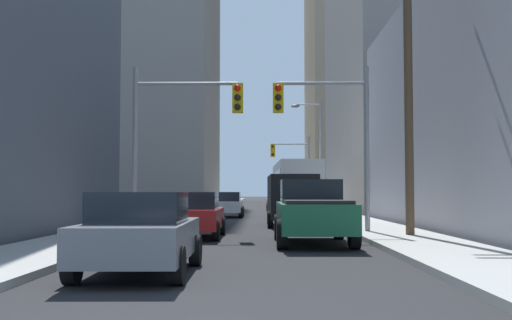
{
  "coord_description": "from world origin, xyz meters",
  "views": [
    {
      "loc": [
        0.45,
        -5.03,
        1.52
      ],
      "look_at": [
        0.0,
        32.77,
        3.47
      ],
      "focal_mm": 43.71,
      "sensor_mm": 36.0,
      "label": 1
    }
  ],
  "objects": [
    {
      "name": "sedan_white",
      "position": [
        -1.75,
        32.69,
        0.77
      ],
      "size": [
        1.95,
        4.21,
        1.52
      ],
      "color": "white",
      "rests_on": "ground"
    },
    {
      "name": "sidewalk_left",
      "position": [
        -4.9,
        50.0,
        0.07
      ],
      "size": [
        2.75,
        160.0,
        0.15
      ],
      "primitive_type": "cube",
      "color": "#9E9E99",
      "rests_on": "ground"
    },
    {
      "name": "sidewalk_right",
      "position": [
        4.9,
        50.0,
        0.07
      ],
      "size": [
        2.75,
        160.0,
        0.15
      ],
      "primitive_type": "cube",
      "color": "#9E9E99",
      "rests_on": "ground"
    },
    {
      "name": "sedan_red",
      "position": [
        -1.88,
        15.65,
        0.77
      ],
      "size": [
        1.95,
        4.21,
        1.52
      ],
      "color": "maroon",
      "rests_on": "ground"
    },
    {
      "name": "sedan_grey",
      "position": [
        -1.82,
        6.48,
        0.77
      ],
      "size": [
        1.95,
        4.23,
        1.52
      ],
      "color": "slate",
      "rests_on": "ground"
    },
    {
      "name": "building_right_mid_block",
      "position": [
        14.01,
        47.58,
        10.91
      ],
      "size": [
        14.09,
        24.74,
        21.82
      ],
      "primitive_type": "cube",
      "color": "gray",
      "rests_on": "ground"
    },
    {
      "name": "city_bus",
      "position": [
        2.54,
        35.82,
        1.93
      ],
      "size": [
        2.79,
        11.56,
        3.4
      ],
      "color": "silver",
      "rests_on": "ground"
    },
    {
      "name": "cargo_van_black",
      "position": [
        1.7,
        22.81,
        1.29
      ],
      "size": [
        2.16,
        5.26,
        2.26
      ],
      "color": "black",
      "rests_on": "ground"
    },
    {
      "name": "utility_pole_right",
      "position": [
        5.18,
        15.15,
        5.22
      ],
      "size": [
        2.2,
        0.28,
        9.9
      ],
      "color": "brown",
      "rests_on": "ground"
    },
    {
      "name": "traffic_signal_far_right",
      "position": [
        2.79,
        45.16,
        4.01
      ],
      "size": [
        3.19,
        0.44,
        6.0
      ],
      "color": "gray",
      "rests_on": "ground"
    },
    {
      "name": "traffic_signal_near_left",
      "position": [
        -2.45,
        17.05,
        4.05
      ],
      "size": [
        3.94,
        0.44,
        6.0
      ],
      "color": "gray",
      "rests_on": "ground"
    },
    {
      "name": "pickup_truck_green",
      "position": [
        1.9,
        13.43,
        0.93
      ],
      "size": [
        2.2,
        5.41,
        1.9
      ],
      "color": "#195938",
      "rests_on": "ground"
    },
    {
      "name": "street_lamp_right",
      "position": [
        3.93,
        35.96,
        4.5
      ],
      "size": [
        2.02,
        0.32,
        7.5
      ],
      "color": "gray",
      "rests_on": "ground"
    },
    {
      "name": "building_right_far_highrise",
      "position": [
        19.94,
        92.29,
        29.16
      ],
      "size": [
        24.55,
        22.11,
        58.33
      ],
      "primitive_type": "cube",
      "color": "tan",
      "rests_on": "ground"
    },
    {
      "name": "sedan_silver",
      "position": [
        1.66,
        45.79,
        0.77
      ],
      "size": [
        1.95,
        4.26,
        1.52
      ],
      "color": "#B7BABF",
      "rests_on": "ground"
    },
    {
      "name": "traffic_signal_near_right",
      "position": [
        2.68,
        17.05,
        4.03
      ],
      "size": [
        3.43,
        0.44,
        6.0
      ],
      "color": "gray",
      "rests_on": "ground"
    }
  ]
}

